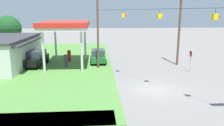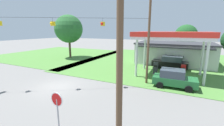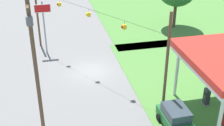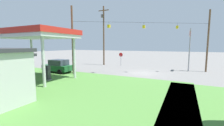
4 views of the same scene
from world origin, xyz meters
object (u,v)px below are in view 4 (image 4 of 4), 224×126
object	(u,v)px
fuel_pump_far	(28,71)
car_at_pumps_front	(58,66)
stop_sign_roadside	(121,56)
car_at_pumps_rear	(0,77)
stop_sign_overhead	(190,42)
fuel_pump_near	(48,73)
gas_station_canopy	(35,35)
utility_pole_main	(104,33)

from	to	relation	value
fuel_pump_far	car_at_pumps_front	world-z (taller)	car_at_pumps_front
car_at_pumps_front	stop_sign_roadside	xyz separation A→B (m)	(-5.20, -10.37, 0.87)
car_at_pumps_rear	stop_sign_overhead	xyz separation A→B (m)	(-15.44, -17.17, 3.32)
fuel_pump_near	car_at_pumps_rear	distance (m)	4.20
gas_station_canopy	car_at_pumps_front	size ratio (longest dim) A/B	2.08
gas_station_canopy	stop_sign_overhead	distance (m)	20.46
utility_pole_main	fuel_pump_far	bearing A→B (deg)	80.20
fuel_pump_near	utility_pole_main	size ratio (longest dim) A/B	0.14
fuel_pump_near	stop_sign_overhead	bearing A→B (deg)	-136.42
gas_station_canopy	stop_sign_overhead	size ratio (longest dim) A/B	1.39
stop_sign_overhead	utility_pole_main	size ratio (longest dim) A/B	0.56
car_at_pumps_rear	stop_sign_roadside	size ratio (longest dim) A/B	2.07
car_at_pumps_front	stop_sign_overhead	bearing A→B (deg)	-151.49
stop_sign_overhead	utility_pole_main	distance (m)	14.92
stop_sign_roadside	utility_pole_main	world-z (taller)	utility_pole_main
car_at_pumps_front	car_at_pumps_rear	size ratio (longest dim) A/B	0.81
fuel_pump_far	utility_pole_main	distance (m)	15.32
fuel_pump_near	car_at_pumps_front	bearing A→B (deg)	-57.68
gas_station_canopy	fuel_pump_near	xyz separation A→B (m)	(-1.64, -0.00, -4.21)
gas_station_canopy	stop_sign_roadside	xyz separation A→B (m)	(-4.36, -14.30, -3.17)
gas_station_canopy	fuel_pump_far	bearing A→B (deg)	-0.05
fuel_pump_near	car_at_pumps_rear	xyz separation A→B (m)	(1.50, 3.92, 0.22)
car_at_pumps_front	utility_pole_main	size ratio (longest dim) A/B	0.38
fuel_pump_near	car_at_pumps_rear	bearing A→B (deg)	68.98
fuel_pump_far	stop_sign_overhead	world-z (taller)	stop_sign_overhead
gas_station_canopy	utility_pole_main	distance (m)	14.19
gas_station_canopy	stop_sign_roadside	distance (m)	15.28
car_at_pumps_rear	utility_pole_main	size ratio (longest dim) A/B	0.46
fuel_pump_far	stop_sign_overhead	size ratio (longest dim) A/B	0.26
fuel_pump_near	gas_station_canopy	bearing A→B (deg)	0.05
fuel_pump_far	stop_sign_overhead	xyz separation A→B (m)	(-17.21, -13.26, 3.54)
car_at_pumps_front	utility_pole_main	xyz separation A→B (m)	(-1.64, -10.19, 5.26)
gas_station_canopy	car_at_pumps_front	xyz separation A→B (m)	(0.84, -3.92, -4.04)
gas_station_canopy	fuel_pump_near	world-z (taller)	gas_station_canopy
fuel_pump_far	car_at_pumps_rear	bearing A→B (deg)	114.37
car_at_pumps_rear	stop_sign_roadside	distance (m)	18.71
gas_station_canopy	car_at_pumps_front	world-z (taller)	gas_station_canopy
fuel_pump_far	utility_pole_main	world-z (taller)	utility_pole_main
fuel_pump_near	stop_sign_overhead	world-z (taller)	stop_sign_overhead
gas_station_canopy	car_at_pumps_rear	size ratio (longest dim) A/B	1.69
fuel_pump_near	utility_pole_main	distance (m)	15.15
car_at_pumps_front	car_at_pumps_rear	distance (m)	7.90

